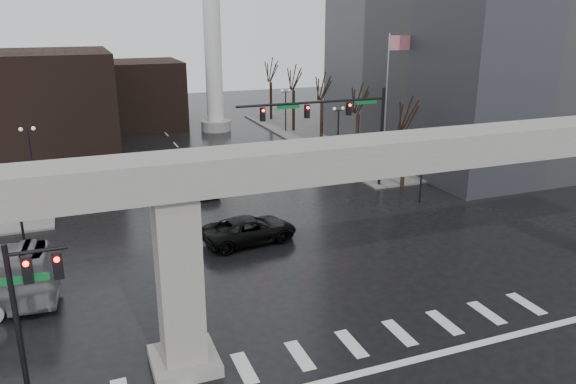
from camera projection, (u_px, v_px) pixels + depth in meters
name	position (u px, v px, depth m)	size (l,w,h in m)	color
ground	(341.00, 332.00, 25.01)	(160.00, 160.00, 0.00)	black
sidewalk_ne	(403.00, 133.00, 65.92)	(28.00, 36.00, 0.15)	slate
elevated_guideway	(373.00, 181.00, 23.35)	(48.00, 2.60, 8.70)	#999691
building_far_left	(29.00, 103.00, 55.94)	(16.00, 14.00, 10.00)	black
building_far_mid	(140.00, 94.00, 69.26)	(10.00, 10.00, 8.00)	black
smokestack	(212.00, 15.00, 63.85)	(3.60, 3.60, 30.00)	silver
signal_mast_arm	(339.00, 119.00, 43.03)	(12.12, 0.43, 8.00)	black
signal_left_pole	(29.00, 292.00, 19.99)	(2.30, 0.30, 6.00)	black
flagpole_assembly	(390.00, 88.00, 47.52)	(2.06, 0.12, 12.00)	silver
lamp_right_0	(423.00, 158.00, 41.04)	(1.22, 0.32, 5.11)	black
lamp_right_1	(338.00, 124.00, 53.47)	(1.22, 0.32, 5.11)	black
lamp_right_2	(286.00, 103.00, 65.90)	(1.22, 0.32, 5.11)	black
lamp_left_0	(18.00, 200.00, 31.72)	(1.22, 0.32, 5.11)	black
lamp_left_1	(30.00, 147.00, 44.15)	(1.22, 0.32, 5.11)	black
lamp_left_2	(36.00, 118.00, 56.58)	(1.22, 0.32, 5.11)	black
tree_right_0	(404.00, 153.00, 45.17)	(1.09, 1.58, 7.50)	black
tree_right_1	(357.00, 133.00, 52.25)	(1.09, 1.61, 7.67)	black
tree_right_2	(322.00, 118.00, 59.33)	(1.10, 1.63, 7.85)	black
tree_right_3	(294.00, 107.00, 66.42)	(1.11, 1.66, 8.02)	black
tree_right_4	(271.00, 97.00, 73.50)	(1.12, 1.69, 8.19)	black
pickup_truck	(250.00, 230.00, 34.61)	(2.71, 5.88, 1.63)	black
far_car	(202.00, 186.00, 43.70)	(1.68, 4.17, 1.42)	black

